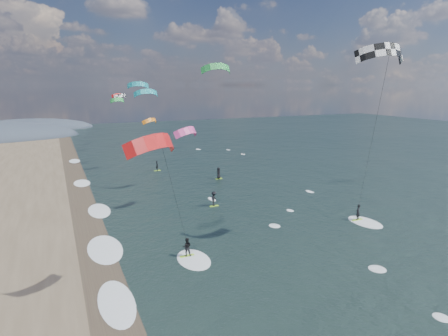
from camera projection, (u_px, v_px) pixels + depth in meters
name	position (u px, v px, depth m)	size (l,w,h in m)	color
ground	(315.00, 308.00, 24.22)	(260.00, 260.00, 0.00)	black
wet_sand_strip	(103.00, 276.00, 28.26)	(3.00, 240.00, 0.00)	#382D23
kitesurfer_near_a	(384.00, 91.00, 31.44)	(7.80, 8.53, 17.80)	#A8F22A
kitesurfer_near_b	(173.00, 186.00, 25.30)	(7.01, 8.81, 12.07)	#A8F22A
far_kitesurfers	(205.00, 183.00, 51.74)	(8.31, 22.46, 1.81)	#A8F22A
bg_kite_field	(146.00, 97.00, 68.30)	(9.98, 67.13, 10.80)	red
shoreline_surf	(110.00, 249.00, 32.97)	(2.40, 79.40, 0.11)	white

